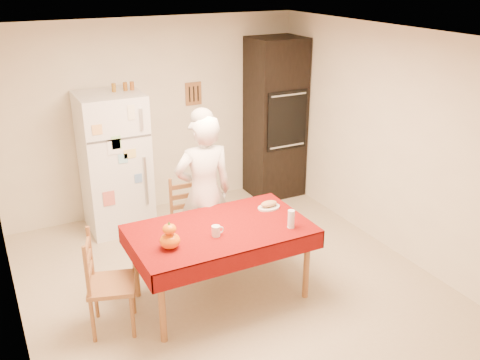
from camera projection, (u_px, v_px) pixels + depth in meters
floor at (232, 286)px, 5.51m from camera, size 4.50×4.50×0.00m
room_shell at (231, 136)px, 4.90m from camera, size 4.02×4.52×2.51m
refrigerator at (115, 163)px, 6.47m from camera, size 0.75×0.74×1.70m
oven_cabinet at (275, 119)px, 7.38m from camera, size 0.70×0.62×2.20m
dining_table at (220, 235)px, 5.09m from camera, size 1.70×1.00×0.76m
chair_far at (191, 217)px, 5.86m from camera, size 0.44×0.42×0.95m
chair_left at (103, 280)px, 4.70m from camera, size 0.51×0.52×0.95m
seated_woman at (204, 193)px, 5.60m from camera, size 0.66×0.47×1.71m
coffee_mug at (216, 231)px, 4.90m from camera, size 0.08×0.08×0.10m
pumpkin_lower at (170, 241)px, 4.68m from camera, size 0.18×0.18×0.14m
pumpkin_upper at (169, 229)px, 4.64m from camera, size 0.12×0.12×0.09m
wine_glass at (291, 219)px, 5.04m from camera, size 0.07×0.07×0.18m
bread_plate at (269, 207)px, 5.47m from camera, size 0.24×0.24×0.02m
bread_loaf at (269, 204)px, 5.45m from camera, size 0.18×0.10×0.06m
spice_jar_left at (114, 88)px, 6.21m from camera, size 0.05×0.05×0.10m
spice_jar_mid at (125, 86)px, 6.26m from camera, size 0.05×0.05×0.10m
spice_jar_right at (132, 86)px, 6.30m from camera, size 0.05×0.05×0.10m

